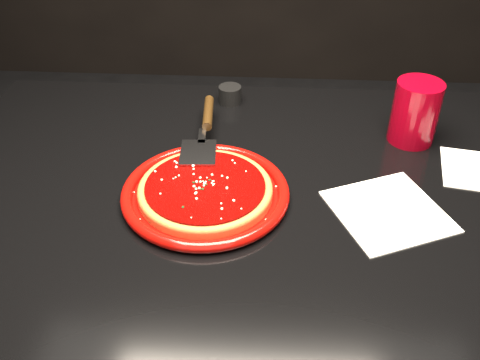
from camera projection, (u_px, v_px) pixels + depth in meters
name	position (u px, v px, depth m)	size (l,w,h in m)	color
table	(245.00, 316.00, 1.21)	(1.20, 0.80, 0.75)	black
plate	(205.00, 193.00, 0.95)	(0.30, 0.30, 0.02)	#7F0604
pizza_crust	(205.00, 191.00, 0.95)	(0.24, 0.24, 0.01)	brown
pizza_crust_rim	(205.00, 189.00, 0.95)	(0.24, 0.24, 0.02)	brown
pizza_sauce	(205.00, 187.00, 0.94)	(0.21, 0.21, 0.01)	#670200
parmesan_dusting	(205.00, 184.00, 0.94)	(0.21, 0.21, 0.01)	beige
basil_flecks	(205.00, 184.00, 0.94)	(0.19, 0.19, 0.00)	black
pizza_server	(205.00, 130.00, 1.07)	(0.08, 0.29, 0.02)	silver
cup	(415.00, 112.00, 1.08)	(0.09, 0.09, 0.13)	maroon
napkin_a	(388.00, 211.00, 0.93)	(0.18, 0.18, 0.00)	white
napkin_b	(476.00, 170.00, 1.02)	(0.13, 0.13, 0.00)	white
ramekin	(230.00, 95.00, 1.23)	(0.05, 0.05, 0.04)	black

